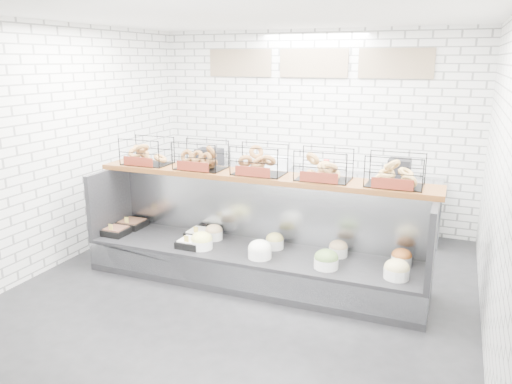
% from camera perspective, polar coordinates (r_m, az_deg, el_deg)
% --- Properties ---
extents(ground, '(5.50, 5.50, 0.00)m').
position_cam_1_polar(ground, '(5.78, -1.60, -11.28)').
color(ground, black).
rests_on(ground, ground).
extents(room_shell, '(5.02, 5.51, 3.01)m').
position_cam_1_polar(room_shell, '(5.77, 0.68, 9.99)').
color(room_shell, white).
rests_on(room_shell, ground).
extents(display_case, '(4.00, 0.90, 1.20)m').
position_cam_1_polar(display_case, '(5.93, -0.21, -7.11)').
color(display_case, black).
rests_on(display_case, ground).
extents(bagel_shelf, '(4.10, 0.50, 0.40)m').
position_cam_1_polar(bagel_shelf, '(5.79, 0.40, 3.25)').
color(bagel_shelf, '#522B11').
rests_on(bagel_shelf, display_case).
extents(prep_counter, '(4.00, 0.60, 1.20)m').
position_cam_1_polar(prep_counter, '(7.76, 5.51, -0.73)').
color(prep_counter, '#93969B').
rests_on(prep_counter, ground).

